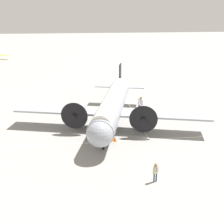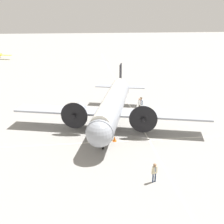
{
  "view_description": "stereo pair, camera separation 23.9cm",
  "coord_description": "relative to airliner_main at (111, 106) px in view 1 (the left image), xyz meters",
  "views": [
    {
      "loc": [
        30.72,
        -3.78,
        12.83
      ],
      "look_at": [
        0.0,
        0.0,
        1.69
      ],
      "focal_mm": 45.0,
      "sensor_mm": 36.0,
      "label": 1
    },
    {
      "loc": [
        30.74,
        -3.54,
        12.83
      ],
      "look_at": [
        0.0,
        0.0,
        1.69
      ],
      "focal_mm": 45.0,
      "sensor_mm": 36.0,
      "label": 2
    }
  ],
  "objects": [
    {
      "name": "airliner_main",
      "position": [
        0.0,
        0.0,
        0.0
      ],
      "size": [
        18.51,
        21.96,
        5.84
      ],
      "rotation": [
        0.0,
        0.0,
        6.02
      ],
      "color": "#9399A3",
      "rests_on": "ground_plane"
    },
    {
      "name": "passenger_boarding",
      "position": [
        -5.24,
        4.63,
        -1.37
      ],
      "size": [
        0.44,
        0.51,
        1.87
      ],
      "rotation": [
        0.0,
        0.0,
        7.16
      ],
      "color": "#473D2D",
      "rests_on": "ground_plane"
    },
    {
      "name": "traffic_cone",
      "position": [
        3.9,
        -0.12,
        -2.29
      ],
      "size": [
        0.41,
        0.41,
        0.55
      ],
      "color": "orange",
      "rests_on": "ground_plane"
    },
    {
      "name": "suitcase_near_door",
      "position": [
        -5.05,
        5.6,
        -2.33
      ],
      "size": [
        0.48,
        0.18,
        0.47
      ],
      "color": "#47331E",
      "rests_on": "ground_plane"
    },
    {
      "name": "crew_foreground",
      "position": [
        11.69,
        2.08,
        -1.52
      ],
      "size": [
        0.33,
        0.53,
        1.67
      ],
      "rotation": [
        0.0,
        0.0,
        -1.14
      ],
      "color": "navy",
      "rests_on": "ground_plane"
    },
    {
      "name": "apron_line_northsouth",
      "position": [
        4.01,
        0.11,
        -2.54
      ],
      "size": [
        0.16,
        120.0,
        0.01
      ],
      "color": "silver",
      "rests_on": "ground_plane"
    },
    {
      "name": "ramp_agent",
      "position": [
        -5.08,
        4.4,
        -1.42
      ],
      "size": [
        0.53,
        0.41,
        1.84
      ],
      "rotation": [
        0.0,
        0.0,
        5.65
      ],
      "color": "#473D2D",
      "rests_on": "ground_plane"
    },
    {
      "name": "ground_plane",
      "position": [
        -0.41,
        0.11,
        -2.54
      ],
      "size": [
        300.0,
        300.0,
        0.0
      ],
      "primitive_type": "plane",
      "color": "gray"
    },
    {
      "name": "apron_line_eastwest",
      "position": [
        -0.41,
        3.53,
        -2.54
      ],
      "size": [
        120.0,
        0.16,
        0.01
      ],
      "color": "silver",
      "rests_on": "ground_plane"
    }
  ]
}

